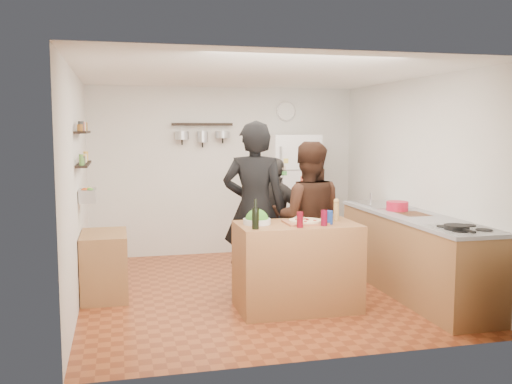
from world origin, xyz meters
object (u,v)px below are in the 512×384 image
object	(u,v)px
salad_bowl	(257,221)
skillet	(457,227)
prep_island	(297,266)
person_left	(255,209)
wine_bottle	(255,218)
red_bowl	(397,206)
fridge	(292,195)
person_center	(308,218)
salt_canister	(329,217)
person_back	(276,221)
counter_run	(414,255)
wall_clock	(286,111)
side_table	(105,265)
pepper_mill	(336,212)

from	to	relation	value
salad_bowl	skillet	xyz separation A→B (m)	(1.79, -0.81, 0.00)
prep_island	person_left	bearing A→B (deg)	118.42
salad_bowl	wine_bottle	size ratio (longest dim) A/B	1.36
salad_bowl	red_bowl	world-z (taller)	red_bowl
prep_island	fridge	size ratio (longest dim) A/B	0.69
person_center	fridge	world-z (taller)	fridge
salt_canister	red_bowl	xyz separation A→B (m)	(1.12, 0.67, -0.01)
prep_island	person_back	world-z (taller)	person_back
person_left	counter_run	bearing A→B (deg)	-172.27
wine_bottle	wall_clock	bearing A→B (deg)	68.34
fridge	side_table	distance (m)	3.18
salt_canister	side_table	world-z (taller)	salt_canister
person_back	fridge	bearing A→B (deg)	-76.88
wine_bottle	salt_canister	bearing A→B (deg)	7.13
wall_clock	person_left	bearing A→B (deg)	-114.59
person_left	wall_clock	bearing A→B (deg)	-95.23
person_left	skillet	size ratio (longest dim) A/B	8.27
salt_canister	person_back	bearing A→B (deg)	102.99
salad_bowl	counter_run	world-z (taller)	salad_bowl
person_center	wine_bottle	bearing A→B (deg)	60.89
skillet	side_table	xyz separation A→B (m)	(-3.34, 1.67, -0.58)
red_bowl	side_table	bearing A→B (deg)	173.82
salt_canister	counter_run	size ratio (longest dim) A/B	0.05
salad_bowl	wall_clock	size ratio (longest dim) A/B	0.95
side_table	salt_canister	bearing A→B (deg)	-24.45
red_bowl	skillet	bearing A→B (deg)	-92.19
salt_canister	person_left	distance (m)	0.94
wall_clock	side_table	world-z (taller)	wall_clock
wall_clock	skillet	bearing A→B (deg)	-79.79
wall_clock	prep_island	bearing A→B (deg)	-104.16
salad_bowl	person_back	xyz separation A→B (m)	(0.46, 0.94, -0.17)
person_left	person_back	size ratio (longest dim) A/B	1.28
prep_island	person_center	xyz separation A→B (m)	(0.29, 0.52, 0.42)
wine_bottle	red_bowl	bearing A→B (deg)	21.75
counter_run	side_table	distance (m)	3.51
pepper_mill	wall_clock	bearing A→B (deg)	84.52
person_back	person_center	bearing A→B (deg)	154.46
pepper_mill	red_bowl	world-z (taller)	pepper_mill
wine_bottle	salt_canister	world-z (taller)	wine_bottle
person_left	side_table	xyz separation A→B (m)	(-1.65, 0.33, -0.62)
salad_bowl	side_table	world-z (taller)	salad_bowl
prep_island	person_left	distance (m)	0.85
person_left	skillet	world-z (taller)	person_left
salad_bowl	counter_run	size ratio (longest dim) A/B	0.11
wine_bottle	fridge	size ratio (longest dim) A/B	0.12
salt_canister	wall_clock	xyz separation A→B (m)	(0.42, 2.97, 1.17)
wine_bottle	counter_run	size ratio (longest dim) A/B	0.08
red_bowl	side_table	world-z (taller)	red_bowl
counter_run	red_bowl	distance (m)	0.62
person_center	pepper_mill	bearing A→B (deg)	126.65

